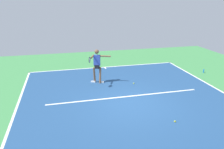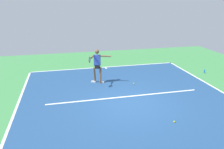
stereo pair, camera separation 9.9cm
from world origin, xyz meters
The scene contains 11 objects.
ground_plane centered at (0.00, 0.00, 0.00)m, with size 20.47×20.47×0.00m, color #428E4C.
court_surface centered at (0.00, 0.00, 0.00)m, with size 9.70×11.10×0.00m, color navy.
court_line_baseline_near centered at (0.00, -5.50, 0.00)m, with size 9.70×0.10×0.01m, color white.
court_line_sideline_left centered at (-4.80, 0.00, 0.00)m, with size 0.10×11.10×0.01m, color white.
court_line_sideline_right centered at (4.80, 0.00, 0.00)m, with size 0.10×11.10×0.01m, color white.
court_line_service centered at (0.00, -0.69, 0.00)m, with size 7.28×0.10×0.01m, color white.
court_line_centre_mark centered at (0.00, -5.30, 0.00)m, with size 0.10×0.30×0.01m, color white.
tennis_player centered at (0.97, -2.78, 1.08)m, with size 1.27×1.14×1.86m.
tennis_ball_near_player centered at (-1.13, 1.89, 0.03)m, with size 0.07×0.07×0.07m, color yellow.
tennis_ball_near_service_line centered at (-0.91, -2.15, 0.03)m, with size 0.07×0.07×0.07m, color #C6E53D.
water_bottle centered at (-5.74, -2.91, 0.11)m, with size 0.07×0.07×0.22m, color blue.
Camera 2 is at (2.72, 8.24, 4.35)m, focal length 34.95 mm.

